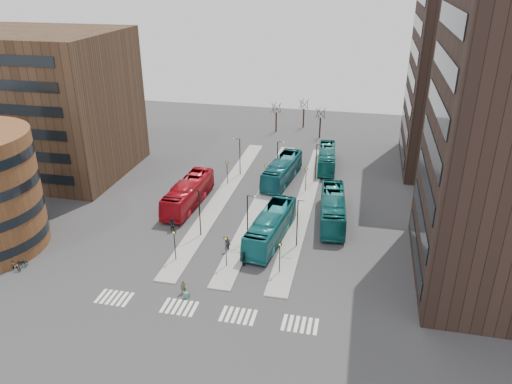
% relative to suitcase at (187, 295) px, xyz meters
% --- Properties ---
extents(ground, '(160.00, 160.00, 0.00)m').
position_rel_suitcase_xyz_m(ground, '(0.81, -5.65, -0.29)').
color(ground, '#2E2E31').
rests_on(ground, ground).
extents(island_left, '(2.50, 45.00, 0.15)m').
position_rel_suitcase_xyz_m(island_left, '(-3.19, 24.35, -0.22)').
color(island_left, gray).
rests_on(island_left, ground).
extents(island_mid, '(2.50, 45.00, 0.15)m').
position_rel_suitcase_xyz_m(island_mid, '(2.81, 24.35, -0.22)').
color(island_mid, gray).
rests_on(island_mid, ground).
extents(island_right, '(2.50, 45.00, 0.15)m').
position_rel_suitcase_xyz_m(island_right, '(8.81, 24.35, -0.22)').
color(island_right, gray).
rests_on(island_right, ground).
extents(suitcase, '(0.56, 0.49, 0.59)m').
position_rel_suitcase_xyz_m(suitcase, '(0.00, 0.00, 0.00)').
color(suitcase, navy).
rests_on(suitcase, ground).
extents(red_bus, '(3.60, 13.18, 3.64)m').
position_rel_suitcase_xyz_m(red_bus, '(-6.98, 20.35, 1.53)').
color(red_bus, '#A90D18').
rests_on(red_bus, ground).
extents(teal_bus_a, '(4.53, 13.27, 3.62)m').
position_rel_suitcase_xyz_m(teal_bus_a, '(6.06, 13.35, 1.52)').
color(teal_bus_a, '#166C71').
rests_on(teal_bus_a, ground).
extents(teal_bus_b, '(4.63, 13.13, 3.58)m').
position_rel_suitcase_xyz_m(teal_bus_b, '(4.33, 31.60, 1.50)').
color(teal_bus_b, '#155F6A').
rests_on(teal_bus_b, ground).
extents(teal_bus_c, '(4.15, 13.10, 3.59)m').
position_rel_suitcase_xyz_m(teal_bus_c, '(13.03, 20.00, 1.50)').
color(teal_bus_c, '#135E5F').
rests_on(teal_bus_c, ground).
extents(teal_bus_d, '(3.54, 11.68, 3.21)m').
position_rel_suitcase_xyz_m(teal_bus_d, '(10.54, 39.06, 1.31)').
color(teal_bus_d, '#146461').
rests_on(teal_bus_d, ground).
extents(traveller, '(0.61, 0.43, 1.57)m').
position_rel_suitcase_xyz_m(traveller, '(-0.55, 0.63, 0.49)').
color(traveller, '#4A492C').
rests_on(traveller, ground).
extents(commuter_a, '(1.00, 0.84, 1.84)m').
position_rel_suitcase_xyz_m(commuter_a, '(-6.49, 12.88, 0.63)').
color(commuter_a, black).
rests_on(commuter_a, ground).
extents(commuter_b, '(0.52, 1.07, 1.78)m').
position_rel_suitcase_xyz_m(commuter_b, '(4.21, 7.01, 0.60)').
color(commuter_b, black).
rests_on(commuter_b, ground).
extents(commuter_c, '(0.96, 1.20, 1.62)m').
position_rel_suitcase_xyz_m(commuter_c, '(1.68, 9.56, 0.52)').
color(commuter_c, black).
rests_on(commuter_c, ground).
extents(bicycle_near, '(1.83, 0.83, 0.93)m').
position_rel_suitcase_xyz_m(bicycle_near, '(-20.19, 1.42, 0.17)').
color(bicycle_near, gray).
rests_on(bicycle_near, ground).
extents(bicycle_mid, '(1.79, 0.92, 1.03)m').
position_rel_suitcase_xyz_m(bicycle_mid, '(-20.19, 0.62, 0.22)').
color(bicycle_mid, gray).
rests_on(bicycle_mid, ground).
extents(bicycle_far, '(1.78, 1.21, 0.89)m').
position_rel_suitcase_xyz_m(bicycle_far, '(-20.19, 1.43, 0.15)').
color(bicycle_far, gray).
rests_on(bicycle_far, ground).
extents(crosswalk_stripes, '(22.35, 2.40, 0.01)m').
position_rel_suitcase_xyz_m(crosswalk_stripes, '(2.56, -1.65, -0.29)').
color(crosswalk_stripes, silver).
rests_on(crosswalk_stripes, ground).
extents(office_block, '(25.00, 20.12, 22.00)m').
position_rel_suitcase_xyz_m(office_block, '(-33.19, 28.33, 10.71)').
color(office_block, '#463020').
rests_on(office_block, ground).
extents(tower_far, '(20.12, 20.00, 30.00)m').
position_rel_suitcase_xyz_m(tower_far, '(32.79, 44.35, 14.71)').
color(tower_far, black).
rests_on(tower_far, ground).
extents(sign_poles, '(12.45, 22.12, 3.65)m').
position_rel_suitcase_xyz_m(sign_poles, '(2.41, 17.35, 2.11)').
color(sign_poles, black).
rests_on(sign_poles, ground).
extents(lamp_posts, '(14.04, 20.24, 6.12)m').
position_rel_suitcase_xyz_m(lamp_posts, '(3.45, 22.35, 3.28)').
color(lamp_posts, black).
rests_on(lamp_posts, ground).
extents(bare_trees, '(10.97, 8.14, 5.90)m').
position_rel_suitcase_xyz_m(bare_trees, '(3.48, 57.02, 2.43)').
color(bare_trees, black).
rests_on(bare_trees, ground).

